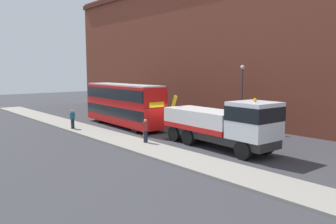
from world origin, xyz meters
TOP-DOWN VIEW (x-y plane):
  - ground_plane at (0.00, 0.00)m, footprint 120.00×120.00m
  - near_kerb at (0.00, -4.20)m, footprint 60.00×2.80m
  - building_facade at (0.00, 8.62)m, footprint 60.00×1.50m
  - recovery_tow_truck at (5.85, -0.25)m, footprint 10.21×3.15m
  - double_decker_bus at (-6.37, -0.23)m, footprint 11.15×3.18m
  - pedestrian_onlooker at (-7.51, -4.93)m, footprint 0.43×0.48m
  - pedestrian_bystander at (1.41, -3.42)m, footprint 0.47×0.40m
  - traffic_cone_near_bus at (-0.76, -1.89)m, footprint 0.36×0.36m
  - street_lamp at (2.54, 6.43)m, footprint 0.36×0.36m

SIDE VIEW (x-z plane):
  - ground_plane at x=0.00m, z-range 0.00..0.00m
  - near_kerb at x=0.00m, z-range 0.00..0.15m
  - traffic_cone_near_bus at x=-0.76m, z-range -0.02..0.70m
  - pedestrian_onlooker at x=-7.51m, z-range 0.13..1.84m
  - pedestrian_bystander at x=1.41m, z-range 0.13..1.84m
  - recovery_tow_truck at x=5.85m, z-range -0.08..3.59m
  - double_decker_bus at x=-6.37m, z-range 0.20..4.26m
  - street_lamp at x=2.54m, z-range 0.56..6.39m
  - building_facade at x=0.00m, z-range 0.07..16.07m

